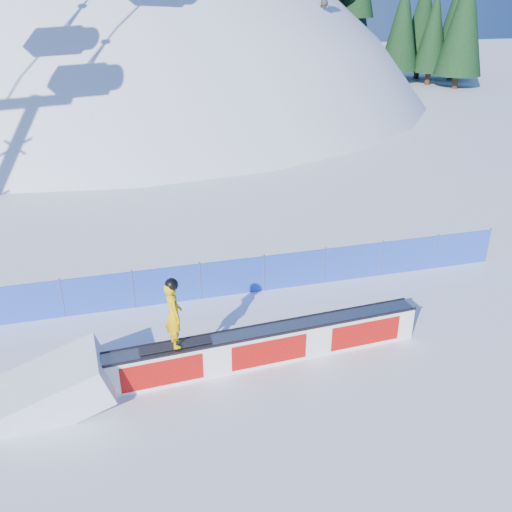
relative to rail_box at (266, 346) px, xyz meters
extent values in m
plane|color=white|center=(-2.02, -0.88, -0.49)|extent=(160.00, 160.00, 0.00)
sphere|color=white|center=(-2.02, 41.12, -18.49)|extent=(64.00, 64.00, 64.00)
cylinder|color=#362115|center=(19.43, 40.82, 5.86)|extent=(0.50, 0.50, 1.40)
cylinder|color=#362115|center=(21.52, 41.70, 3.78)|extent=(0.50, 0.50, 1.40)
cylinder|color=#362115|center=(22.61, 35.67, 1.80)|extent=(0.50, 0.50, 1.40)
cone|color=black|center=(22.61, 35.67, 6.75)|extent=(3.83, 3.83, 8.70)
cylinder|color=#362115|center=(22.48, 36.78, 2.23)|extent=(0.50, 0.50, 1.40)
cone|color=black|center=(22.48, 36.78, 6.39)|extent=(3.13, 3.13, 7.12)
cylinder|color=#362115|center=(24.31, 44.82, 0.11)|extent=(0.50, 0.50, 1.40)
cone|color=black|center=(24.31, 44.82, 4.72)|extent=(3.53, 3.53, 8.01)
cylinder|color=#362115|center=(27.95, 36.93, 0.11)|extent=(0.50, 0.50, 1.40)
cone|color=black|center=(27.95, 36.93, 3.72)|extent=(2.65, 2.65, 6.01)
cylinder|color=#362115|center=(27.50, 37.06, 0.11)|extent=(0.50, 0.50, 1.40)
cone|color=black|center=(27.50, 37.06, 3.93)|extent=(2.83, 2.83, 6.44)
cylinder|color=#362115|center=(30.50, 40.42, 0.11)|extent=(0.50, 0.50, 1.40)
cone|color=black|center=(30.50, 40.42, 3.86)|extent=(2.77, 2.77, 6.30)
cube|color=blue|center=(-2.02, 3.62, 0.11)|extent=(22.00, 0.03, 1.20)
cylinder|color=#3F4A72|center=(-5.02, 3.62, 0.16)|extent=(0.05, 0.05, 1.30)
cylinder|color=#3F4A72|center=(-3.02, 3.62, 0.16)|extent=(0.05, 0.05, 1.30)
cylinder|color=#3F4A72|center=(-1.02, 3.62, 0.16)|extent=(0.05, 0.05, 1.30)
cylinder|color=#3F4A72|center=(0.98, 3.62, 0.16)|extent=(0.05, 0.05, 1.30)
cylinder|color=#3F4A72|center=(2.98, 3.62, 0.16)|extent=(0.05, 0.05, 1.30)
cylinder|color=#3F4A72|center=(4.98, 3.62, 0.16)|extent=(0.05, 0.05, 1.30)
cylinder|color=#3F4A72|center=(6.98, 3.62, 0.16)|extent=(0.05, 0.05, 1.30)
cylinder|color=#3F4A72|center=(8.98, 3.62, 0.16)|extent=(0.05, 0.05, 1.30)
cube|color=white|center=(0.00, 0.00, -0.02)|extent=(8.25, 0.99, 0.93)
cube|color=gray|center=(0.00, 0.00, 0.46)|extent=(8.17, 1.01, 0.04)
cube|color=black|center=(0.02, -0.27, 0.47)|extent=(8.22, 0.50, 0.06)
cube|color=black|center=(-0.02, 0.27, 0.47)|extent=(8.22, 0.50, 0.06)
cube|color=red|center=(0.02, -0.27, -0.02)|extent=(7.81, 0.47, 0.69)
cube|color=red|center=(-0.02, 0.27, -0.02)|extent=(7.81, 0.47, 0.69)
cube|color=black|center=(-2.27, -0.13, 0.52)|extent=(1.74, 0.41, 0.03)
imported|color=#FFBA03|center=(-2.27, -0.13, 1.37)|extent=(0.47, 0.65, 1.67)
sphere|color=black|center=(-2.27, -0.13, 2.15)|extent=(0.31, 0.31, 0.31)
camera|label=1|loc=(-3.36, -11.50, 8.27)|focal=40.00mm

